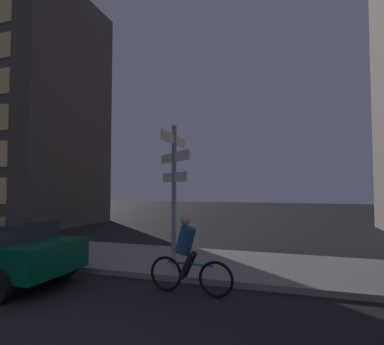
{
  "coord_description": "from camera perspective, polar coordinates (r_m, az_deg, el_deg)",
  "views": [
    {
      "loc": [
        3.13,
        -1.95,
        2.19
      ],
      "look_at": [
        0.81,
        5.53,
        2.56
      ],
      "focal_mm": 28.06,
      "sensor_mm": 36.0,
      "label": 1
    }
  ],
  "objects": [
    {
      "name": "sidewalk_kerb",
      "position": [
        8.96,
        -3.85,
        -16.37
      ],
      "size": [
        40.0,
        3.16,
        0.14
      ],
      "primitive_type": "cube",
      "color": "gray",
      "rests_on": "ground_plane"
    },
    {
      "name": "signpost",
      "position": [
        7.63,
        -3.43,
        -1.55
      ],
      "size": [
        1.2,
        1.67,
        3.61
      ],
      "color": "gray",
      "rests_on": "sidewalk_kerb"
    },
    {
      "name": "cyclist",
      "position": [
        6.4,
        -0.79,
        -15.74
      ],
      "size": [
        1.82,
        0.35,
        1.61
      ],
      "color": "black",
      "rests_on": "ground_plane"
    },
    {
      "name": "building_left_block",
      "position": [
        21.32,
        -31.26,
        9.57
      ],
      "size": [
        9.72,
        6.64,
        13.15
      ],
      "color": "#4C443D",
      "rests_on": "ground_plane"
    }
  ]
}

